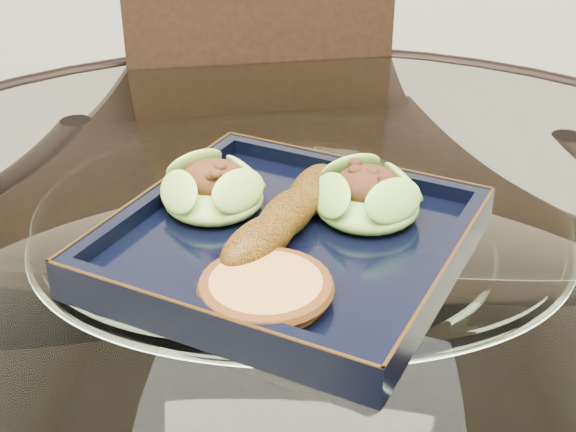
{
  "coord_description": "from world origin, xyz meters",
  "views": [
    {
      "loc": [
        0.03,
        -0.56,
        1.12
      ],
      "look_at": [
        -0.01,
        -0.0,
        0.8
      ],
      "focal_mm": 50.0,
      "sensor_mm": 36.0,
      "label": 1
    }
  ],
  "objects": [
    {
      "name": "roasted_plantain",
      "position": [
        -0.01,
        0.01,
        0.8
      ],
      "size": [
        0.1,
        0.17,
        0.03
      ],
      "primitive_type": "ellipsoid",
      "rotation": [
        0.0,
        0.0,
        1.17
      ],
      "color": "#613B0A",
      "rests_on": "navy_plate"
    },
    {
      "name": "dining_chair",
      "position": [
        -0.06,
        0.4,
        0.5
      ],
      "size": [
        0.46,
        0.46,
        0.89
      ],
      "rotation": [
        0.0,
        0.0,
        0.24
      ],
      "color": "black",
      "rests_on": "ground"
    },
    {
      "name": "lettuce_wrap_right",
      "position": [
        0.05,
        0.04,
        0.8
      ],
      "size": [
        0.1,
        0.1,
        0.03
      ],
      "primitive_type": "ellipsoid",
      "rotation": [
        0.0,
        0.0,
        0.11
      ],
      "color": "#5EA22F",
      "rests_on": "navy_plate"
    },
    {
      "name": "navy_plate",
      "position": [
        -0.01,
        -0.0,
        0.77
      ],
      "size": [
        0.35,
        0.35,
        0.02
      ],
      "primitive_type": "cube",
      "rotation": [
        0.0,
        0.0,
        -0.39
      ],
      "color": "black",
      "rests_on": "dining_table"
    },
    {
      "name": "lettuce_wrap_left",
      "position": [
        -0.08,
        0.04,
        0.8
      ],
      "size": [
        0.11,
        0.11,
        0.03
      ],
      "primitive_type": "ellipsoid",
      "rotation": [
        0.0,
        0.0,
        0.33
      ],
      "color": "#6CA12E",
      "rests_on": "navy_plate"
    },
    {
      "name": "crumb_patty",
      "position": [
        -0.02,
        -0.09,
        0.79
      ],
      "size": [
        0.1,
        0.1,
        0.02
      ],
      "primitive_type": "cylinder",
      "rotation": [
        0.0,
        0.0,
        -0.19
      ],
      "color": "#B4883C",
      "rests_on": "navy_plate"
    },
    {
      "name": "dining_table",
      "position": [
        -0.0,
        -0.0,
        0.6
      ],
      "size": [
        1.13,
        1.13,
        0.77
      ],
      "color": "white",
      "rests_on": "ground"
    }
  ]
}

